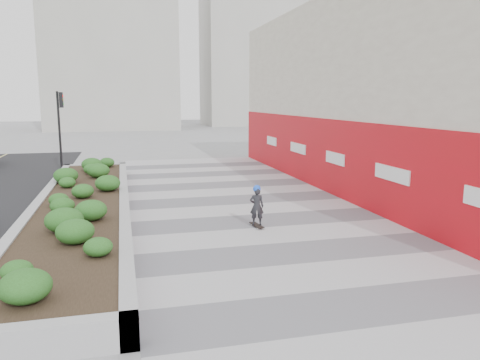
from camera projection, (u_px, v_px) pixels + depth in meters
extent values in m
plane|color=gray|center=(328.00, 279.00, 9.97)|extent=(160.00, 160.00, 0.00)
cube|color=#A8A8AD|center=(281.00, 239.00, 12.84)|extent=(8.00, 36.00, 0.01)
cube|color=beige|center=(394.00, 94.00, 19.58)|extent=(6.00, 24.00, 8.00)
cube|color=red|center=(326.00, 155.00, 19.29)|extent=(0.12, 24.00, 3.00)
cube|color=#9E9EA0|center=(35.00, 342.00, 6.83)|extent=(3.00, 0.30, 0.55)
cube|color=#9E9EA0|center=(96.00, 169.00, 23.74)|extent=(3.00, 0.30, 0.55)
cube|color=#9E9EA0|center=(38.00, 210.00, 14.96)|extent=(0.30, 18.00, 0.55)
cube|color=#9E9EA0|center=(124.00, 206.00, 15.61)|extent=(0.30, 18.00, 0.55)
cube|color=#2D2116|center=(82.00, 209.00, 15.29)|extent=(2.40, 17.40, 0.50)
cylinder|color=black|center=(60.00, 132.00, 24.57)|extent=(0.12, 0.12, 4.20)
cube|color=black|center=(61.00, 100.00, 24.33)|extent=(0.18, 0.28, 0.80)
cube|color=#ADAAA3|center=(111.00, 50.00, 59.60)|extent=(16.00, 12.00, 20.00)
cube|color=#ADAAA3|center=(251.00, 43.00, 68.87)|extent=(14.00, 10.00, 24.00)
cylinder|color=#595654|center=(298.00, 237.00, 12.96)|extent=(0.44, 0.44, 0.01)
cube|color=black|center=(257.00, 225.00, 14.00)|extent=(0.29, 0.74, 0.02)
imported|color=#232328|center=(257.00, 206.00, 13.90)|extent=(0.47, 0.37, 1.14)
sphere|color=blue|center=(257.00, 189.00, 13.81)|extent=(0.23, 0.23, 0.23)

